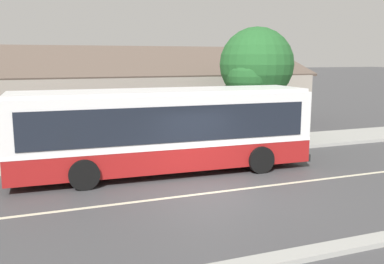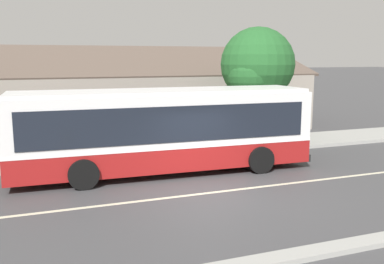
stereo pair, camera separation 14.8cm
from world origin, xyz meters
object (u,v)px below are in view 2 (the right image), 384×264
transit_bus (164,128)px  street_tree_primary (256,67)px  bench_by_building (7,154)px  bus_stop_sign (266,115)px

transit_bus → street_tree_primary: street_tree_primary is taller
transit_bus → bench_by_building: 6.21m
street_tree_primary → bus_stop_sign: street_tree_primary is taller
street_tree_primary → bus_stop_sign: size_ratio=2.37×
bench_by_building → transit_bus: bearing=-26.1°
street_tree_primary → transit_bus: bearing=-147.5°
transit_bus → bench_by_building: (-5.49, 2.69, -1.09)m
bench_by_building → street_tree_primary: street_tree_primary is taller
bench_by_building → bus_stop_sign: 11.06m
street_tree_primary → bus_stop_sign: 2.69m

